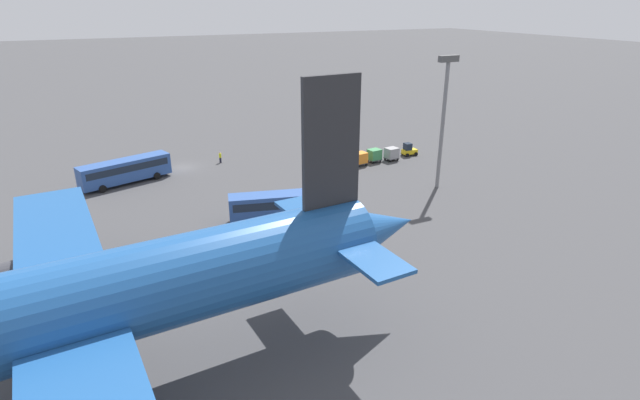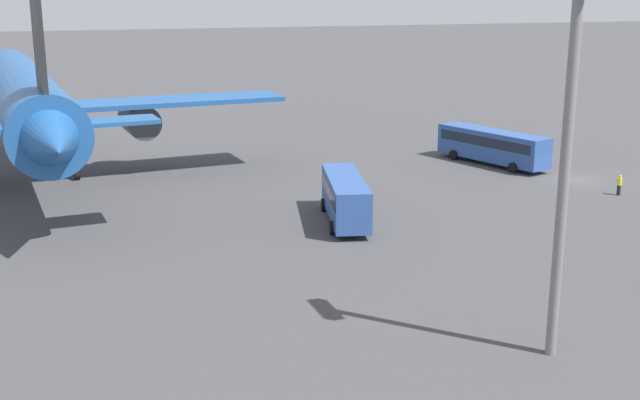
% 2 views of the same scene
% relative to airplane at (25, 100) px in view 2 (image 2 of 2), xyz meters
% --- Properties ---
extents(ground_plane, '(600.00, 600.00, 0.00)m').
position_rel_airplane_xyz_m(ground_plane, '(-16.90, -46.46, -7.28)').
color(ground_plane, '#424244').
extents(airplane, '(53.97, 46.25, 19.35)m').
position_rel_airplane_xyz_m(airplane, '(0.00, 0.00, 0.00)').
color(airplane, '#1E5193').
rests_on(airplane, ground).
extents(shuttle_bus_near, '(12.62, 6.12, 3.37)m').
position_rel_airplane_xyz_m(shuttle_bus_near, '(-8.44, -42.79, -5.27)').
color(shuttle_bus_near, '#2D5199').
rests_on(shuttle_bus_near, ground).
extents(shuttle_bus_far, '(10.43, 4.97, 3.37)m').
position_rel_airplane_xyz_m(shuttle_bus_far, '(-22.31, -21.69, -5.27)').
color(shuttle_bus_far, '#2D5199').
rests_on(shuttle_bus_far, ground).
extents(worker_person, '(0.38, 0.38, 1.74)m').
position_rel_airplane_xyz_m(worker_person, '(-22.74, -46.28, -6.41)').
color(worker_person, '#1E1E2D').
rests_on(worker_person, ground).
extents(light_pole, '(2.80, 0.70, 17.42)m').
position_rel_airplane_xyz_m(light_pole, '(-46.40, -22.58, 3.41)').
color(light_pole, slate).
rests_on(light_pole, ground).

